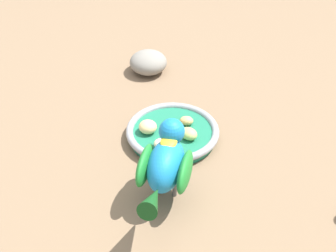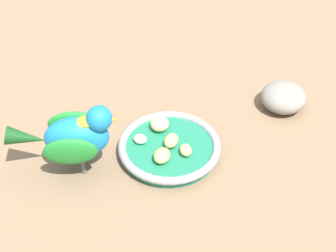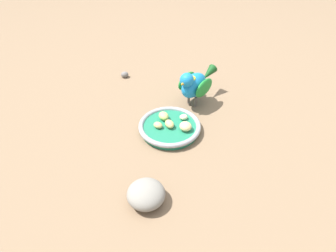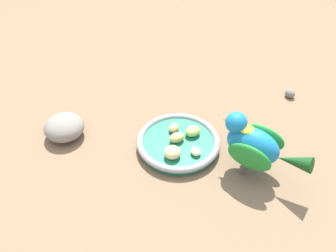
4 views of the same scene
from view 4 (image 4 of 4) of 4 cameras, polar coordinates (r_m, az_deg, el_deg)
ground_plane at (r=0.78m, az=2.42°, el=-5.14°), size 4.00×4.00×0.00m
feeding_bowl at (r=0.79m, az=1.67°, el=-2.70°), size 0.19×0.19×0.03m
apple_piece_0 at (r=0.78m, az=1.43°, el=-1.87°), size 0.04×0.04×0.02m
apple_piece_1 at (r=0.76m, az=4.50°, el=-4.14°), size 0.03×0.03×0.02m
apple_piece_2 at (r=0.80m, az=4.03°, el=-0.83°), size 0.04×0.04×0.02m
apple_piece_3 at (r=0.75m, az=0.69°, el=-4.27°), size 0.04×0.04×0.03m
apple_piece_4 at (r=0.81m, az=0.94°, el=-0.31°), size 0.02×0.03×0.02m
parrot at (r=0.72m, az=13.83°, el=-2.91°), size 0.19×0.09×0.13m
rock_large at (r=0.85m, az=-16.45°, el=-0.18°), size 0.12×0.12×0.05m
pebble_0 at (r=1.00m, az=19.14°, el=4.99°), size 0.04×0.04×0.02m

